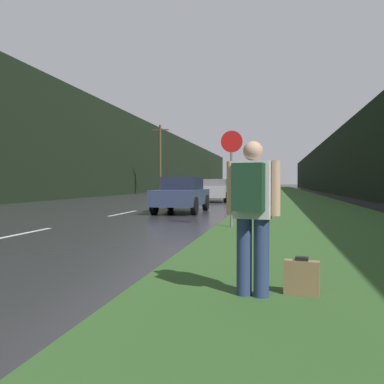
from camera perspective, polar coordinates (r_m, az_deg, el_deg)
The scene contains 14 objects.
grass_verge at distance 41.12m, azimuth 13.43°, elevation -0.44°, with size 6.00×240.00×0.02m, color #2D5123.
lane_stripe_b at distance 10.56m, azimuth -23.54°, elevation -5.55°, with size 0.12×3.00×0.01m, color silver.
lane_stripe_c at distance 16.75m, azimuth -9.61°, elevation -2.96°, with size 0.12×3.00×0.01m, color silver.
lane_stripe_d at distance 23.40m, azimuth -3.40°, elevation -1.73°, with size 0.12×3.00×0.01m, color silver.
treeline_far_side at distance 53.74m, azimuth -6.25°, elevation 4.66°, with size 2.00×140.00×8.77m, color black.
treeline_near_side at distance 51.64m, azimuth 19.77°, elevation 3.63°, with size 2.00×140.00×6.79m, color black.
utility_pole_far at distance 42.06m, azimuth -4.48°, elevation 4.69°, with size 1.80×0.24×7.19m.
stop_sign at distance 11.31m, azimuth 5.58°, elevation 3.10°, with size 0.60×0.07×2.69m.
hitchhiker_with_backpack at distance 4.40m, azimuth 8.42°, elevation -2.26°, with size 0.58×0.46×1.69m.
suitcase at distance 4.69m, azimuth 15.14°, elevation -11.59°, with size 0.39×0.19×0.44m.
car_passing_near at distance 17.13m, azimuth -1.43°, elevation -0.33°, with size 1.82×4.17×1.49m.
car_passing_far at distance 26.91m, azimuth 3.34°, elevation 0.28°, with size 1.86×4.32×1.48m.
car_oncoming at distance 45.23m, azimuth 1.10°, elevation 0.64°, with size 1.86×4.31×1.39m.
delivery_truck at distance 90.04m, azimuth 6.34°, elevation 1.71°, with size 2.37×7.57×3.63m.
Camera 1 is at (6.04, -1.08, 1.25)m, focal length 38.00 mm.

